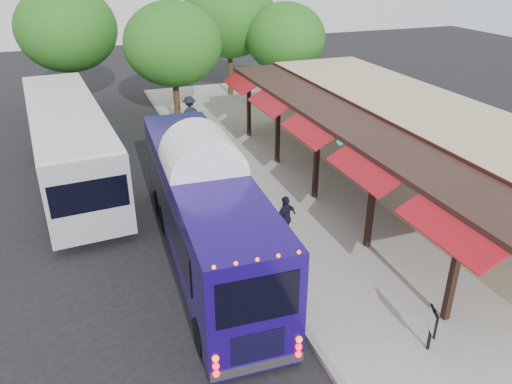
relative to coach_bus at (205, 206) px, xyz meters
name	(u,v)px	position (x,y,z in m)	size (l,w,h in m)	color
ground	(263,273)	(1.45, -1.51, -1.93)	(90.00, 90.00, 0.00)	black
sidewalk	(340,195)	(6.45, 2.49, -1.85)	(10.00, 40.00, 0.15)	#9E9B93
curb	(228,214)	(1.50, 2.49, -1.85)	(0.20, 40.00, 0.16)	gray
station_shelter	(414,145)	(9.83, 2.49, -0.08)	(8.15, 20.00, 3.60)	tan
coach_bus	(205,206)	(0.00, 0.00, 0.00)	(2.88, 11.32, 3.59)	#180860
city_bus	(69,141)	(-3.90, 8.00, -0.02)	(3.75, 13.01, 3.45)	#909498
ped_a	(246,196)	(2.05, 1.91, -0.89)	(0.64, 0.42, 1.76)	black
ped_b	(242,192)	(2.05, 2.35, -0.90)	(0.85, 0.66, 1.75)	black
ped_c	(286,218)	(2.83, -0.04, -0.95)	(0.97, 0.40, 1.65)	black
ped_d	(190,114)	(2.47, 12.49, -0.80)	(1.27, 0.73, 1.96)	black
sign_board	(432,323)	(4.10, -6.26, -0.95)	(0.25, 0.53, 1.22)	black
tree_left	(173,44)	(2.14, 14.29, 2.70)	(5.42, 5.42, 6.94)	#382314
tree_mid	(229,17)	(7.00, 19.31, 3.40)	(6.24, 6.24, 7.98)	#382314
tree_right	(285,38)	(9.68, 16.07, 2.39)	(5.06, 5.06, 6.48)	#382314
tree_far	(67,29)	(-3.21, 19.08, 3.14)	(5.93, 5.93, 7.60)	#382314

